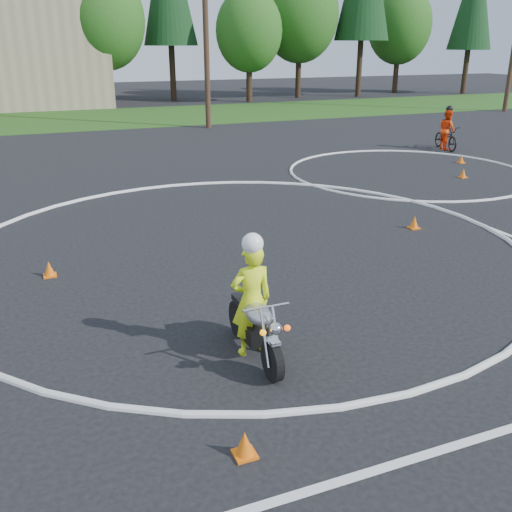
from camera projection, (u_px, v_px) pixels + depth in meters
name	position (u px, v px, depth m)	size (l,w,h in m)	color
ground	(302.00, 301.00, 9.77)	(120.00, 120.00, 0.00)	black
grass_strip	(95.00, 119.00, 33.19)	(120.00, 10.00, 0.02)	#1E4714
course_markings	(302.00, 219.00, 14.30)	(19.05, 19.05, 0.12)	silver
primary_motorcycle	(255.00, 327.00, 7.87)	(0.65, 1.86, 0.98)	black
rider_primary_grp	(252.00, 297.00, 7.85)	(0.60, 0.40, 1.81)	#E2FF1A
rider_second_grp	(447.00, 134.00, 23.48)	(1.05, 1.94, 1.78)	black
traffic_cones	(405.00, 206.00, 15.00)	(16.30, 12.08, 0.30)	orange
treeline	(276.00, 8.00, 42.68)	(38.20, 8.10, 14.52)	#382619
utility_poles	(206.00, 20.00, 27.92)	(41.60, 1.12, 10.00)	#473321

